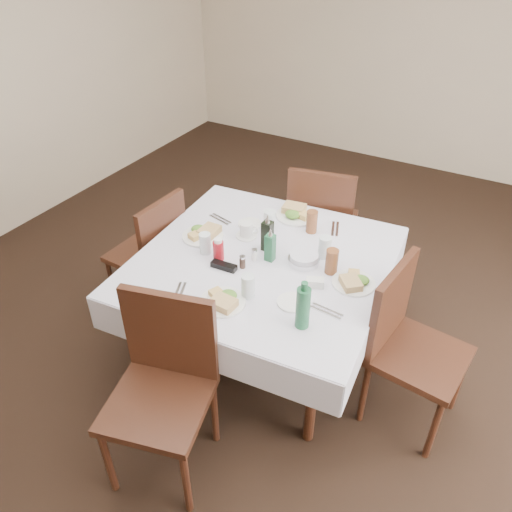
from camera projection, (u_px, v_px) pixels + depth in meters
The scene contains 33 objects.
ground_plane at pixel (287, 359), 3.37m from camera, with size 7.00×7.00×0.00m, color black.
room_shell at pixel (300, 111), 2.38m from camera, with size 6.04×7.04×2.80m.
dining_table at pixel (263, 269), 3.06m from camera, with size 1.58×1.58×0.76m.
chair_north at pixel (321, 219), 3.75m from camera, with size 0.57×0.57×1.01m.
chair_south at pixel (164, 377), 2.49m from camera, with size 0.59×0.59×1.03m.
chair_east at pixel (406, 338), 2.74m from camera, with size 0.53×0.53×1.00m.
chair_west at pixel (154, 248), 3.51m from camera, with size 0.46×0.46×0.94m.
meal_north at pixel (296, 213), 3.41m from camera, with size 0.29×0.29×0.06m.
meal_south at pixel (223, 300), 2.67m from camera, with size 0.25×0.25×0.06m.
meal_east at pixel (354, 282), 2.80m from camera, with size 0.25×0.25×0.05m.
meal_west at pixel (203, 233), 3.21m from camera, with size 0.27×0.27×0.06m.
side_plate_a at pixel (250, 224), 3.33m from camera, with size 0.16×0.16×0.01m.
side_plate_b at pixel (292, 302), 2.68m from camera, with size 0.16×0.16×0.01m.
water_n at pixel (270, 221), 3.23m from camera, with size 0.08×0.08×0.15m.
water_s at pixel (248, 286), 2.69m from camera, with size 0.07×0.07×0.14m.
water_e at pixel (325, 247), 2.99m from camera, with size 0.08×0.08×0.14m.
water_w at pixel (205, 243), 3.04m from camera, with size 0.07×0.07×0.13m.
iced_tea_a at pixel (312, 222), 3.22m from camera, with size 0.07×0.07×0.15m.
iced_tea_b at pixel (332, 261), 2.86m from camera, with size 0.07×0.07×0.15m.
bread_basket at pixel (304, 259), 2.97m from camera, with size 0.19×0.19×0.06m.
oil_cruet_dark at pixel (267, 235), 3.04m from camera, with size 0.06×0.06×0.25m.
oil_cruet_green at pixel (270, 246), 2.96m from camera, with size 0.05×0.05×0.22m.
ketchup_bottle at pixel (218, 250), 2.98m from camera, with size 0.07×0.07×0.14m.
salt_shaker at pixel (254, 255), 2.98m from camera, with size 0.03×0.03×0.08m.
pepper_shaker at pixel (242, 262), 2.92m from camera, with size 0.04×0.04×0.08m.
coffee_mug at pixel (247, 230), 3.19m from camera, with size 0.15×0.14×0.10m.
sunglasses at pixel (224, 266), 2.93m from camera, with size 0.16×0.06×0.03m.
green_bottle at pixel (303, 307), 2.47m from camera, with size 0.07×0.07×0.28m.
sugar_caddy at pixel (315, 282), 2.79m from camera, with size 0.11×0.09×0.05m.
cutlery_n at pixel (335, 229), 3.28m from camera, with size 0.10×0.19×0.01m.
cutlery_s at pixel (180, 292), 2.75m from camera, with size 0.11×0.18×0.01m.
cutlery_e at pixel (326, 311), 2.62m from camera, with size 0.18×0.06×0.01m.
cutlery_w at pixel (220, 219), 3.39m from camera, with size 0.19×0.09×0.01m.
Camera 1 is at (0.96, -2.15, 2.52)m, focal length 35.00 mm.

